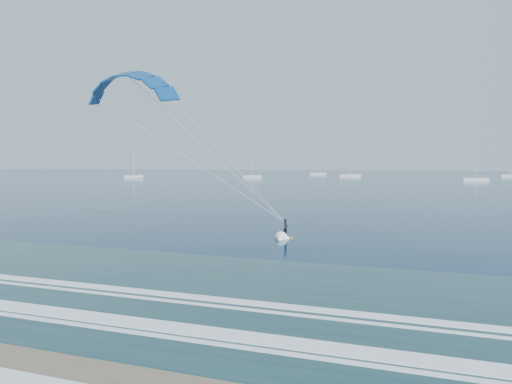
{
  "coord_description": "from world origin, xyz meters",
  "views": [
    {
      "loc": [
        10.93,
        -10.06,
        6.49
      ],
      "look_at": [
        -0.85,
        24.16,
        4.26
      ],
      "focal_mm": 32.0,
      "sensor_mm": 36.0,
      "label": 1
    }
  ],
  "objects_px": {
    "sailboat_1": "(252,177)",
    "sailboat_7": "(318,174)",
    "sailboat_4": "(509,176)",
    "kitesurfer_rig": "(208,151)",
    "sailboat_2": "(350,176)",
    "sailboat_3": "(476,179)",
    "sailboat_0": "(134,176)"
  },
  "relations": [
    {
      "from": "sailboat_1",
      "to": "sailboat_7",
      "type": "distance_m",
      "value": 70.24
    },
    {
      "from": "sailboat_4",
      "to": "sailboat_7",
      "type": "bearing_deg",
      "value": 174.15
    },
    {
      "from": "kitesurfer_rig",
      "to": "sailboat_7",
      "type": "height_order",
      "value": "kitesurfer_rig"
    },
    {
      "from": "sailboat_2",
      "to": "sailboat_3",
      "type": "bearing_deg",
      "value": -37.86
    },
    {
      "from": "sailboat_2",
      "to": "sailboat_3",
      "type": "xyz_separation_m",
      "value": [
        52.18,
        -40.56,
        -0.01
      ]
    },
    {
      "from": "sailboat_2",
      "to": "sailboat_4",
      "type": "relative_size",
      "value": 1.24
    },
    {
      "from": "sailboat_3",
      "to": "kitesurfer_rig",
      "type": "bearing_deg",
      "value": -103.93
    },
    {
      "from": "sailboat_1",
      "to": "sailboat_3",
      "type": "xyz_separation_m",
      "value": [
        92.6,
        -8.24,
        0.01
      ]
    },
    {
      "from": "sailboat_1",
      "to": "sailboat_7",
      "type": "relative_size",
      "value": 0.8
    },
    {
      "from": "sailboat_4",
      "to": "kitesurfer_rig",
      "type": "bearing_deg",
      "value": -105.53
    },
    {
      "from": "sailboat_0",
      "to": "sailboat_7",
      "type": "height_order",
      "value": "sailboat_7"
    },
    {
      "from": "sailboat_0",
      "to": "sailboat_1",
      "type": "height_order",
      "value": "sailboat_0"
    },
    {
      "from": "sailboat_1",
      "to": "sailboat_4",
      "type": "xyz_separation_m",
      "value": [
        115.64,
        58.04,
        -0.0
      ]
    },
    {
      "from": "sailboat_3",
      "to": "sailboat_7",
      "type": "relative_size",
      "value": 0.86
    },
    {
      "from": "sailboat_0",
      "to": "sailboat_7",
      "type": "bearing_deg",
      "value": 51.15
    },
    {
      "from": "sailboat_0",
      "to": "sailboat_3",
      "type": "height_order",
      "value": "sailboat_0"
    },
    {
      "from": "sailboat_4",
      "to": "sailboat_7",
      "type": "relative_size",
      "value": 0.76
    },
    {
      "from": "kitesurfer_rig",
      "to": "sailboat_2",
      "type": "relative_size",
      "value": 1.29
    },
    {
      "from": "sailboat_2",
      "to": "sailboat_3",
      "type": "height_order",
      "value": "sailboat_2"
    },
    {
      "from": "sailboat_0",
      "to": "sailboat_7",
      "type": "distance_m",
      "value": 110.06
    },
    {
      "from": "sailboat_3",
      "to": "sailboat_4",
      "type": "distance_m",
      "value": 70.17
    },
    {
      "from": "kitesurfer_rig",
      "to": "sailboat_4",
      "type": "bearing_deg",
      "value": 74.47
    },
    {
      "from": "kitesurfer_rig",
      "to": "sailboat_7",
      "type": "bearing_deg",
      "value": 99.05
    },
    {
      "from": "sailboat_0",
      "to": "sailboat_3",
      "type": "bearing_deg",
      "value": 3.7
    },
    {
      "from": "kitesurfer_rig",
      "to": "sailboat_7",
      "type": "relative_size",
      "value": 1.22
    },
    {
      "from": "kitesurfer_rig",
      "to": "sailboat_1",
      "type": "bearing_deg",
      "value": 108.25
    },
    {
      "from": "kitesurfer_rig",
      "to": "sailboat_0",
      "type": "relative_size",
      "value": 1.39
    },
    {
      "from": "sailboat_3",
      "to": "sailboat_4",
      "type": "height_order",
      "value": "sailboat_3"
    },
    {
      "from": "sailboat_7",
      "to": "sailboat_0",
      "type": "bearing_deg",
      "value": -128.85
    },
    {
      "from": "sailboat_2",
      "to": "sailboat_4",
      "type": "height_order",
      "value": "sailboat_2"
    },
    {
      "from": "kitesurfer_rig",
      "to": "sailboat_0",
      "type": "bearing_deg",
      "value": 125.94
    },
    {
      "from": "sailboat_2",
      "to": "sailboat_7",
      "type": "bearing_deg",
      "value": 123.11
    }
  ]
}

